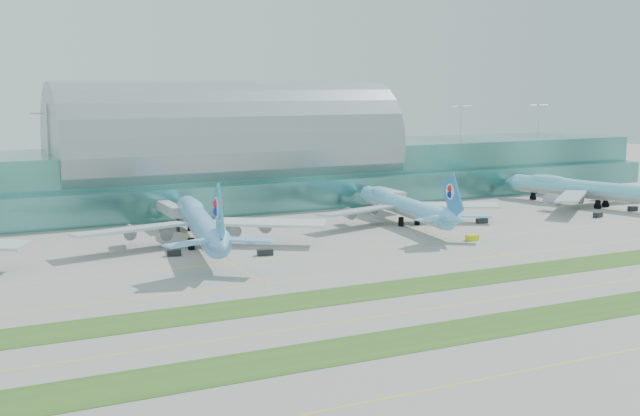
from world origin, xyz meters
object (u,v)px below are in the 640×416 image
airliner_b (200,222)px  airliner_c (404,205)px  airliner_d (591,189)px  terminal (228,164)px

airliner_b → airliner_c: airliner_b is taller
airliner_b → airliner_d: size_ratio=1.05×
airliner_c → airliner_d: size_ratio=0.95×
terminal → airliner_b: terminal is taller
airliner_b → airliner_c: bearing=14.8°
terminal → airliner_c: 70.47m
terminal → airliner_d: bearing=-28.4°
airliner_d → airliner_c: bearing=162.5°
terminal → airliner_d: (111.09, -60.12, -8.01)m
terminal → airliner_c: (34.72, -60.74, -8.46)m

